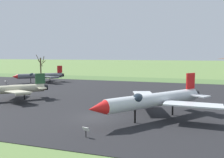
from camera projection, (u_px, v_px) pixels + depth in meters
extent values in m
plane|color=#607F42|center=(92.00, 118.00, 27.16)|extent=(600.00, 600.00, 0.00)
cube|color=black|center=(125.00, 97.00, 40.42)|extent=(105.21, 46.80, 0.05)
cube|color=#4F6E3A|center=(153.00, 80.00, 68.18)|extent=(165.21, 12.00, 0.06)
cylinder|color=#565B60|center=(40.00, 76.00, 61.27)|extent=(8.80, 8.01, 1.23)
cone|color=red|center=(15.00, 77.00, 58.92)|extent=(1.72, 1.71, 1.13)
cylinder|color=black|center=(62.00, 75.00, 63.46)|extent=(1.08, 1.09, 0.86)
ellipsoid|color=#19232D|center=(32.00, 75.00, 60.44)|extent=(0.87, 1.63, 0.81)
cube|color=#565B60|center=(46.00, 75.00, 64.61)|extent=(2.44, 4.61, 0.11)
cube|color=#565B60|center=(50.00, 77.00, 59.40)|extent=(4.79, 2.94, 0.11)
cylinder|color=#565B60|center=(48.00, 74.00, 66.99)|extent=(1.78, 1.65, 0.46)
cylinder|color=#565B60|center=(55.00, 77.00, 57.69)|extent=(1.78, 1.65, 0.46)
cube|color=red|center=(60.00, 69.00, 63.04)|extent=(1.05, 0.96, 1.84)
cube|color=#565B60|center=(59.00, 74.00, 63.99)|extent=(1.79, 1.81, 0.11)
cube|color=#565B60|center=(60.00, 75.00, 62.26)|extent=(1.79, 1.81, 0.11)
cylinder|color=black|center=(31.00, 81.00, 60.46)|extent=(0.16, 0.16, 1.15)
cylinder|color=black|center=(50.00, 80.00, 62.31)|extent=(0.16, 0.16, 1.15)
cylinder|color=black|center=(6.00, 83.00, 57.51)|extent=(0.08, 0.08, 0.61)
cube|color=white|center=(6.00, 81.00, 57.46)|extent=(0.63, 0.25, 0.29)
cylinder|color=silver|center=(155.00, 100.00, 26.34)|extent=(8.91, 11.23, 1.49)
cone|color=red|center=(97.00, 108.00, 22.15)|extent=(2.19, 2.28, 1.37)
cylinder|color=black|center=(194.00, 94.00, 30.18)|extent=(1.32, 1.28, 1.04)
ellipsoid|color=#19232D|center=(138.00, 99.00, 24.88)|extent=(1.10, 2.07, 1.04)
cube|color=silver|center=(144.00, 95.00, 30.24)|extent=(4.04, 6.12, 0.14)
cube|color=silver|center=(193.00, 105.00, 24.39)|extent=(5.78, 2.56, 0.14)
cube|color=red|center=(191.00, 81.00, 29.55)|extent=(1.00, 1.26, 1.93)
cube|color=silver|center=(180.00, 93.00, 30.75)|extent=(2.60, 2.44, 0.14)
cube|color=silver|center=(199.00, 96.00, 28.46)|extent=(2.60, 2.44, 0.14)
cylinder|color=black|center=(135.00, 117.00, 24.87)|extent=(0.20, 0.20, 1.39)
cylinder|color=black|center=(173.00, 110.00, 28.10)|extent=(0.20, 0.20, 1.39)
cylinder|color=black|center=(86.00, 134.00, 20.51)|extent=(0.08, 0.08, 0.62)
cube|color=white|center=(86.00, 129.00, 20.46)|extent=(0.60, 0.32, 0.36)
cylinder|color=#B7B293|center=(7.00, 90.00, 36.63)|extent=(8.43, 8.61, 1.25)
cylinder|color=black|center=(45.00, 87.00, 39.22)|extent=(1.10, 1.10, 0.87)
cube|color=#B7B293|center=(14.00, 88.00, 39.46)|extent=(3.45, 4.40, 0.12)
cube|color=#B7B293|center=(18.00, 92.00, 34.94)|extent=(4.38, 3.37, 0.12)
cylinder|color=#B7B293|center=(16.00, 86.00, 41.37)|extent=(1.73, 1.75, 0.47)
cylinder|color=#B7B293|center=(23.00, 94.00, 33.43)|extent=(1.73, 1.75, 0.47)
cube|color=#234C2D|center=(40.00, 79.00, 38.72)|extent=(1.18, 1.20, 1.65)
cube|color=#B7B293|center=(39.00, 86.00, 39.93)|extent=(2.23, 2.21, 0.12)
cube|color=#B7B293|center=(42.00, 88.00, 37.74)|extent=(2.23, 2.21, 0.12)
cylinder|color=black|center=(24.00, 96.00, 37.84)|extent=(0.17, 0.17, 1.16)
cylinder|color=brown|center=(41.00, 67.00, 81.12)|extent=(0.47, 0.47, 6.05)
cylinder|color=brown|center=(43.00, 63.00, 82.06)|extent=(2.40, 0.28, 1.81)
cylinder|color=brown|center=(38.00, 59.00, 80.06)|extent=(2.02, 0.67, 2.91)
cylinder|color=brown|center=(40.00, 63.00, 80.32)|extent=(1.44, 0.93, 2.25)
cylinder|color=brown|center=(43.00, 59.00, 81.34)|extent=(1.69, 1.55, 2.11)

